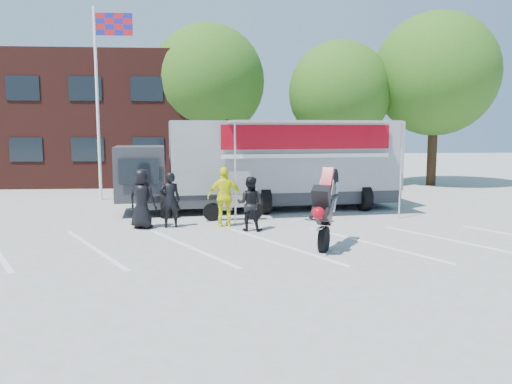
{
  "coord_description": "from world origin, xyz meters",
  "views": [
    {
      "loc": [
        -1.4,
        -11.61,
        3.0
      ],
      "look_at": [
        -0.42,
        1.84,
        1.3
      ],
      "focal_mm": 35.0,
      "sensor_mm": 36.0,
      "label": 1
    }
  ],
  "objects": [
    {
      "name": "tree_right",
      "position": [
        10.0,
        14.5,
        5.88
      ],
      "size": [
        6.46,
        6.46,
        9.12
      ],
      "color": "#382314",
      "rests_on": "ground"
    },
    {
      "name": "office_building",
      "position": [
        -10.0,
        18.0,
        3.5
      ],
      "size": [
        18.0,
        8.0,
        7.0
      ],
      "primitive_type": "cube",
      "color": "#441B15",
      "rests_on": "ground"
    },
    {
      "name": "parking_bay_lines",
      "position": [
        0.0,
        1.0,
        0.01
      ],
      "size": [
        18.09,
        13.33,
        0.01
      ],
      "primitive_type": "cube",
      "rotation": [
        0.0,
        0.0,
        0.52
      ],
      "color": "white",
      "rests_on": "ground"
    },
    {
      "name": "spectator_leather_c",
      "position": [
        -0.53,
        2.97,
        0.81
      ],
      "size": [
        0.92,
        0.79,
        1.62
      ],
      "primitive_type": "imported",
      "rotation": [
        0.0,
        0.0,
        2.88
      ],
      "color": "black",
      "rests_on": "ground"
    },
    {
      "name": "transporter_truck",
      "position": [
        0.53,
        6.91,
        0.0
      ],
      "size": [
        10.89,
        6.21,
        3.3
      ],
      "primitive_type": null,
      "rotation": [
        0.0,
        0.0,
        0.12
      ],
      "color": "#94969C",
      "rests_on": "ground"
    },
    {
      "name": "stunt_bike_rider",
      "position": [
        1.44,
        0.93,
        0.0
      ],
      "size": [
        1.61,
        2.09,
        2.23
      ],
      "primitive_type": null,
      "rotation": [
        0.0,
        0.0,
        -0.44
      ],
      "color": "black",
      "rests_on": "ground"
    },
    {
      "name": "flagpole",
      "position": [
        -6.24,
        10.0,
        5.05
      ],
      "size": [
        1.61,
        0.12,
        8.0
      ],
      "color": "white",
      "rests_on": "ground"
    },
    {
      "name": "spectator_hivis",
      "position": [
        -1.26,
        3.68,
        0.93
      ],
      "size": [
        1.13,
        0.57,
        1.85
      ],
      "primitive_type": "imported",
      "rotation": [
        0.0,
        0.0,
        3.25
      ],
      "color": "#F8FF0D",
      "rests_on": "ground"
    },
    {
      "name": "spectator_leather_a",
      "position": [
        -3.76,
        3.56,
        0.91
      ],
      "size": [
        1.05,
        0.89,
        1.82
      ],
      "primitive_type": "imported",
      "rotation": [
        0.0,
        0.0,
        2.72
      ],
      "color": "black",
      "rests_on": "ground"
    },
    {
      "name": "ground",
      "position": [
        0.0,
        0.0,
        0.0
      ],
      "size": [
        100.0,
        100.0,
        0.0
      ],
      "primitive_type": "plane",
      "color": "#A3A39E",
      "rests_on": "ground"
    },
    {
      "name": "spectator_leather_b",
      "position": [
        -2.93,
        3.63,
        0.85
      ],
      "size": [
        0.67,
        0.48,
        1.71
      ],
      "primitive_type": "imported",
      "rotation": [
        0.0,
        0.0,
        3.26
      ],
      "color": "black",
      "rests_on": "ground"
    },
    {
      "name": "parked_motorcycle",
      "position": [
        -0.97,
        4.71,
        0.0
      ],
      "size": [
        2.11,
        0.91,
        1.07
      ],
      "primitive_type": null,
      "rotation": [
        0.0,
        0.0,
        1.68
      ],
      "color": "#BBBBC0",
      "rests_on": "ground"
    },
    {
      "name": "tree_mid",
      "position": [
        5.0,
        15.0,
        4.94
      ],
      "size": [
        5.44,
        5.44,
        7.68
      ],
      "color": "#382314",
      "rests_on": "ground"
    },
    {
      "name": "tree_left",
      "position": [
        -2.0,
        16.0,
        5.57
      ],
      "size": [
        6.12,
        6.12,
        8.64
      ],
      "color": "#382314",
      "rests_on": "ground"
    }
  ]
}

